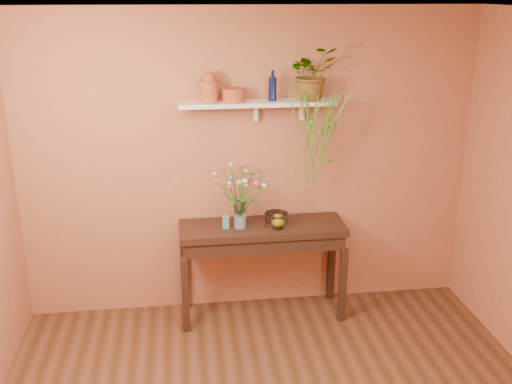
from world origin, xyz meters
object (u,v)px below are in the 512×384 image
at_px(terracotta_jug, 209,88).
at_px(spider_plant, 312,73).
at_px(glass_vase, 240,217).
at_px(blue_bottle, 273,88).
at_px(sideboard, 262,238).
at_px(bouquet, 242,185).
at_px(glass_bowl, 276,220).

height_order(terracotta_jug, spider_plant, spider_plant).
bearing_deg(spider_plant, glass_vase, -165.92).
bearing_deg(glass_vase, blue_bottle, 27.32).
xyz_separation_m(blue_bottle, spider_plant, (0.33, 0.00, 0.12)).
xyz_separation_m(sideboard, spider_plant, (0.43, 0.13, 1.41)).
bearing_deg(glass_vase, spider_plant, 14.08).
height_order(bouquet, glass_bowl, bouquet).
relative_size(terracotta_jug, bouquet, 0.54).
bearing_deg(spider_plant, terracotta_jug, -178.83).
bearing_deg(glass_bowl, blue_bottle, 95.51).
relative_size(terracotta_jug, glass_bowl, 1.24).
relative_size(sideboard, blue_bottle, 5.71).
height_order(sideboard, glass_bowl, glass_bowl).
relative_size(terracotta_jug, glass_vase, 1.09).
height_order(sideboard, bouquet, bouquet).
relative_size(glass_vase, glass_bowl, 1.14).
xyz_separation_m(blue_bottle, glass_vase, (-0.29, -0.15, -1.07)).
height_order(blue_bottle, glass_bowl, blue_bottle).
xyz_separation_m(terracotta_jug, glass_vase, (0.23, -0.14, -1.08)).
relative_size(spider_plant, bouquet, 0.94).
relative_size(blue_bottle, bouquet, 0.54).
bearing_deg(spider_plant, glass_bowl, -150.84).
relative_size(blue_bottle, spider_plant, 0.58).
bearing_deg(terracotta_jug, sideboard, -14.79).
height_order(terracotta_jug, blue_bottle, blue_bottle).
distance_m(terracotta_jug, spider_plant, 0.86).
xyz_separation_m(blue_bottle, glass_bowl, (0.02, -0.17, -1.11)).
bearing_deg(terracotta_jug, bouquet, -30.99).
xyz_separation_m(terracotta_jug, blue_bottle, (0.53, 0.01, -0.02)).
height_order(glass_vase, glass_bowl, glass_vase).
xyz_separation_m(glass_vase, bouquet, (0.02, -0.01, 0.29)).
height_order(sideboard, glass_vase, glass_vase).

